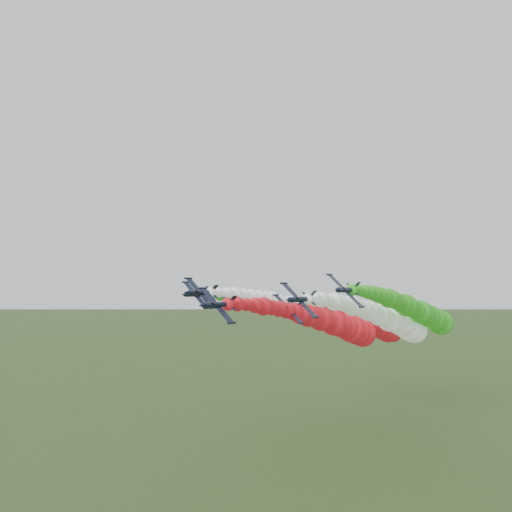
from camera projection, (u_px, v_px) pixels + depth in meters
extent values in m
plane|color=#3D5927|center=(230.00, 506.00, 99.43)|extent=(3000.00, 3000.00, 0.00)
cylinder|color=black|center=(218.00, 305.00, 93.82)|extent=(1.50, 8.67, 1.50)
cone|color=black|center=(201.00, 305.00, 89.45)|extent=(1.36, 1.73, 1.36)
cone|color=black|center=(232.00, 304.00, 97.85)|extent=(1.36, 0.87, 1.36)
ellipsoid|color=black|center=(213.00, 303.00, 92.05)|extent=(0.97, 1.81, 0.96)
cube|color=black|center=(217.00, 305.00, 93.70)|extent=(6.78, 1.83, 6.46)
cylinder|color=black|center=(203.00, 288.00, 95.62)|extent=(0.60, 2.51, 0.60)
cylinder|color=black|center=(232.00, 323.00, 91.77)|extent=(0.60, 2.51, 0.60)
cube|color=black|center=(232.00, 300.00, 96.61)|extent=(1.63, 1.45, 1.70)
cube|color=black|center=(229.00, 304.00, 96.90)|extent=(2.72, 1.06, 2.59)
sphere|color=red|center=(228.00, 304.00, 96.70)|extent=(2.60, 2.60, 2.60)
sphere|color=red|center=(237.00, 304.00, 99.50)|extent=(2.98, 2.98, 2.98)
sphere|color=red|center=(246.00, 305.00, 102.28)|extent=(2.70, 2.70, 2.70)
sphere|color=red|center=(255.00, 305.00, 105.05)|extent=(3.26, 3.26, 3.26)
sphere|color=red|center=(263.00, 306.00, 107.79)|extent=(4.00, 4.00, 4.00)
sphere|color=red|center=(271.00, 308.00, 110.51)|extent=(3.48, 3.48, 3.48)
sphere|color=red|center=(279.00, 309.00, 113.22)|extent=(3.71, 3.71, 3.71)
sphere|color=red|center=(286.00, 310.00, 115.91)|extent=(3.82, 3.82, 3.82)
sphere|color=red|center=(294.00, 312.00, 118.58)|extent=(4.12, 4.12, 4.12)
sphere|color=red|center=(301.00, 314.00, 121.23)|extent=(5.17, 5.17, 5.17)
sphere|color=red|center=(307.00, 315.00, 123.87)|extent=(5.76, 5.76, 5.76)
sphere|color=red|center=(314.00, 317.00, 126.49)|extent=(5.18, 5.18, 5.18)
sphere|color=red|center=(321.00, 319.00, 129.09)|extent=(6.18, 6.18, 6.18)
sphere|color=red|center=(327.00, 321.00, 131.67)|extent=(5.42, 5.42, 5.42)
sphere|color=red|center=(333.00, 323.00, 134.24)|extent=(6.83, 6.83, 6.83)
sphere|color=red|center=(339.00, 325.00, 136.79)|extent=(6.57, 6.57, 6.57)
sphere|color=red|center=(345.00, 327.00, 139.32)|extent=(6.85, 6.85, 6.85)
sphere|color=red|center=(351.00, 329.00, 141.84)|extent=(7.75, 7.75, 7.75)
sphere|color=red|center=(357.00, 331.00, 144.34)|extent=(7.81, 7.81, 7.81)
sphere|color=red|center=(362.00, 333.00, 146.82)|extent=(7.95, 7.95, 7.95)
cylinder|color=black|center=(201.00, 292.00, 107.66)|extent=(1.50, 8.67, 1.50)
cone|color=black|center=(186.00, 293.00, 103.30)|extent=(1.36, 1.73, 1.36)
cone|color=black|center=(214.00, 292.00, 111.70)|extent=(1.36, 0.87, 1.36)
ellipsoid|color=black|center=(197.00, 291.00, 105.90)|extent=(0.97, 1.81, 0.96)
cube|color=black|center=(200.00, 293.00, 107.54)|extent=(6.78, 1.83, 6.46)
cylinder|color=black|center=(188.00, 278.00, 109.47)|extent=(0.60, 2.51, 0.60)
cylinder|color=black|center=(213.00, 308.00, 105.62)|extent=(0.60, 2.51, 0.60)
cube|color=black|center=(214.00, 289.00, 110.45)|extent=(1.63, 1.45, 1.70)
cube|color=black|center=(212.00, 292.00, 110.75)|extent=(2.72, 1.06, 2.59)
sphere|color=white|center=(210.00, 292.00, 110.55)|extent=(2.38, 2.38, 2.38)
sphere|color=white|center=(219.00, 293.00, 113.35)|extent=(2.24, 2.24, 2.24)
sphere|color=white|center=(227.00, 293.00, 116.13)|extent=(2.79, 2.79, 2.79)
sphere|color=white|center=(235.00, 294.00, 118.89)|extent=(3.41, 3.41, 3.41)
sphere|color=white|center=(243.00, 295.00, 121.64)|extent=(3.39, 3.39, 3.39)
sphere|color=white|center=(251.00, 297.00, 124.36)|extent=(3.80, 3.80, 3.80)
sphere|color=white|center=(258.00, 298.00, 127.07)|extent=(4.12, 4.12, 4.12)
sphere|color=white|center=(265.00, 300.00, 129.76)|extent=(4.36, 4.36, 4.36)
sphere|color=white|center=(272.00, 301.00, 132.43)|extent=(5.09, 5.09, 5.09)
sphere|color=white|center=(279.00, 303.00, 135.08)|extent=(4.66, 4.66, 4.66)
sphere|color=white|center=(285.00, 305.00, 137.72)|extent=(4.94, 4.94, 4.94)
sphere|color=white|center=(292.00, 306.00, 140.33)|extent=(6.06, 6.06, 6.06)
sphere|color=white|center=(298.00, 308.00, 142.94)|extent=(6.17, 6.17, 6.17)
sphere|color=white|center=(304.00, 310.00, 145.52)|extent=(6.02, 6.02, 6.02)
sphere|color=white|center=(310.00, 312.00, 148.09)|extent=(6.51, 6.51, 6.51)
sphere|color=white|center=(316.00, 314.00, 150.64)|extent=(7.28, 7.28, 7.28)
sphere|color=white|center=(322.00, 316.00, 153.17)|extent=(6.61, 6.61, 6.61)
sphere|color=white|center=(328.00, 318.00, 155.69)|extent=(8.05, 8.05, 8.05)
sphere|color=white|center=(333.00, 321.00, 158.18)|extent=(6.83, 6.83, 6.83)
sphere|color=white|center=(339.00, 323.00, 160.67)|extent=(7.39, 7.39, 7.39)
cylinder|color=black|center=(300.00, 299.00, 95.36)|extent=(1.50, 8.67, 1.50)
cone|color=black|center=(288.00, 300.00, 91.00)|extent=(1.36, 1.73, 1.36)
cone|color=black|center=(311.00, 299.00, 99.40)|extent=(1.36, 0.87, 1.36)
ellipsoid|color=black|center=(297.00, 298.00, 93.60)|extent=(0.97, 1.81, 0.96)
cube|color=black|center=(299.00, 300.00, 95.24)|extent=(6.78, 1.83, 6.46)
cylinder|color=black|center=(284.00, 283.00, 97.17)|extent=(0.60, 2.51, 0.60)
cylinder|color=black|center=(315.00, 317.00, 93.32)|extent=(0.60, 2.51, 0.60)
cube|color=black|center=(312.00, 295.00, 98.15)|extent=(1.63, 1.45, 1.70)
cube|color=black|center=(309.00, 298.00, 98.45)|extent=(2.72, 1.06, 2.59)
sphere|color=white|center=(308.00, 299.00, 98.25)|extent=(2.23, 2.23, 2.23)
sphere|color=white|center=(315.00, 299.00, 101.05)|extent=(2.85, 2.85, 2.85)
sphere|color=white|center=(321.00, 300.00, 103.83)|extent=(3.27, 3.27, 3.27)
sphere|color=white|center=(328.00, 301.00, 106.59)|extent=(2.81, 2.81, 2.81)
sphere|color=white|center=(334.00, 302.00, 109.34)|extent=(3.97, 3.97, 3.97)
sphere|color=white|center=(340.00, 303.00, 112.06)|extent=(3.60, 3.60, 3.60)
sphere|color=white|center=(346.00, 304.00, 114.77)|extent=(3.75, 3.75, 3.75)
sphere|color=white|center=(352.00, 306.00, 117.45)|extent=(4.67, 4.67, 4.67)
sphere|color=white|center=(358.00, 308.00, 120.13)|extent=(4.11, 4.11, 4.11)
sphere|color=white|center=(363.00, 309.00, 122.78)|extent=(4.58, 4.58, 4.58)
sphere|color=white|center=(369.00, 311.00, 125.42)|extent=(5.05, 5.05, 5.05)
sphere|color=white|center=(374.00, 313.00, 128.03)|extent=(4.92, 4.92, 4.92)
sphere|color=white|center=(379.00, 315.00, 130.63)|extent=(5.74, 5.74, 5.74)
sphere|color=white|center=(385.00, 317.00, 133.22)|extent=(5.20, 5.20, 5.20)
sphere|color=white|center=(390.00, 319.00, 135.79)|extent=(6.87, 6.87, 6.87)
sphere|color=white|center=(395.00, 321.00, 138.34)|extent=(6.18, 6.18, 6.18)
sphere|color=white|center=(399.00, 323.00, 140.87)|extent=(6.77, 6.77, 6.77)
sphere|color=white|center=(404.00, 325.00, 143.38)|extent=(6.24, 6.24, 6.24)
sphere|color=white|center=(409.00, 327.00, 145.88)|extent=(7.93, 7.93, 7.93)
sphere|color=white|center=(414.00, 330.00, 148.37)|extent=(7.91, 7.91, 7.91)
cylinder|color=black|center=(197.00, 295.00, 122.58)|extent=(1.50, 8.67, 1.50)
cone|color=black|center=(183.00, 295.00, 118.21)|extent=(1.36, 1.73, 1.36)
cone|color=black|center=(208.00, 294.00, 126.62)|extent=(1.36, 0.87, 1.36)
ellipsoid|color=black|center=(193.00, 293.00, 120.81)|extent=(0.97, 1.81, 0.96)
cube|color=black|center=(196.00, 295.00, 122.46)|extent=(6.78, 1.83, 6.46)
cylinder|color=black|center=(185.00, 282.00, 124.39)|extent=(0.60, 2.51, 0.60)
cylinder|color=black|center=(207.00, 308.00, 120.53)|extent=(0.60, 2.51, 0.60)
cube|color=black|center=(208.00, 291.00, 125.37)|extent=(1.63, 1.45, 1.70)
cube|color=black|center=(206.00, 294.00, 125.67)|extent=(2.72, 1.06, 2.59)
sphere|color=green|center=(205.00, 294.00, 125.46)|extent=(2.48, 2.48, 2.48)
sphere|color=green|center=(213.00, 295.00, 128.27)|extent=(2.51, 2.51, 2.51)
sphere|color=green|center=(220.00, 295.00, 131.05)|extent=(3.10, 3.10, 3.10)
sphere|color=green|center=(228.00, 296.00, 133.81)|extent=(2.96, 2.96, 2.96)
sphere|color=green|center=(235.00, 297.00, 136.55)|extent=(3.36, 3.36, 3.36)
sphere|color=green|center=(242.00, 298.00, 139.28)|extent=(3.87, 3.87, 3.87)
sphere|color=green|center=(248.00, 299.00, 141.98)|extent=(3.74, 3.74, 3.74)
sphere|color=green|center=(255.00, 301.00, 144.67)|extent=(3.82, 3.82, 3.82)
sphere|color=green|center=(261.00, 302.00, 147.34)|extent=(4.92, 4.92, 4.92)
sphere|color=green|center=(267.00, 304.00, 150.00)|extent=(5.06, 5.06, 5.06)
sphere|color=green|center=(274.00, 305.00, 152.63)|extent=(4.65, 4.65, 4.65)
sphere|color=green|center=(280.00, 307.00, 155.25)|extent=(5.52, 5.52, 5.52)
sphere|color=green|center=(285.00, 308.00, 157.85)|extent=(5.88, 5.88, 5.88)
sphere|color=green|center=(291.00, 310.00, 160.44)|extent=(5.38, 5.38, 5.38)
sphere|color=green|center=(297.00, 312.00, 163.00)|extent=(6.45, 6.45, 6.45)
sphere|color=green|center=(302.00, 314.00, 165.55)|extent=(5.86, 5.86, 5.86)
sphere|color=green|center=(308.00, 316.00, 168.09)|extent=(6.60, 6.60, 6.60)
sphere|color=green|center=(313.00, 318.00, 170.60)|extent=(6.95, 6.95, 6.95)
sphere|color=green|center=(319.00, 320.00, 173.10)|extent=(6.70, 6.70, 6.70)
sphere|color=green|center=(324.00, 322.00, 175.58)|extent=(7.05, 7.05, 7.05)
cylinder|color=black|center=(346.00, 290.00, 99.27)|extent=(1.50, 8.67, 1.50)
cone|color=black|center=(336.00, 290.00, 94.91)|extent=(1.36, 1.73, 1.36)
cone|color=black|center=(354.00, 290.00, 103.31)|extent=(1.36, 0.87, 1.36)
ellipsoid|color=black|center=(344.00, 289.00, 97.51)|extent=(0.97, 1.81, 0.96)
cube|color=black|center=(345.00, 290.00, 99.15)|extent=(6.78, 1.83, 6.46)
cylinder|color=black|center=(329.00, 275.00, 101.08)|extent=(0.60, 2.51, 0.60)
cylinder|color=black|center=(362.00, 307.00, 97.23)|extent=(0.60, 2.51, 0.60)
cube|color=black|center=(356.00, 286.00, 102.06)|extent=(1.63, 1.45, 1.70)
cube|color=black|center=(353.00, 289.00, 102.36)|extent=(2.72, 1.06, 2.59)
sphere|color=green|center=(352.00, 290.00, 102.16)|extent=(2.45, 2.45, 2.45)
sphere|color=green|center=(358.00, 290.00, 104.96)|extent=(2.33, 2.33, 2.33)
sphere|color=green|center=(363.00, 291.00, 107.74)|extent=(2.73, 2.73, 2.73)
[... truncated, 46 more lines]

